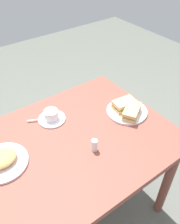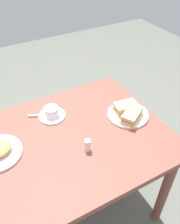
{
  "view_description": "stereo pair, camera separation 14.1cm",
  "coord_description": "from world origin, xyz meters",
  "px_view_note": "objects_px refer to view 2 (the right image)",
  "views": [
    {
      "loc": [
        -0.41,
        -0.77,
        1.67
      ],
      "look_at": [
        0.23,
        0.11,
        0.76
      ],
      "focal_mm": 38.2,
      "sensor_mm": 36.0,
      "label": 1
    },
    {
      "loc": [
        -0.29,
        -0.84,
        1.67
      ],
      "look_at": [
        0.23,
        0.11,
        0.76
      ],
      "focal_mm": 38.2,
      "sensor_mm": 36.0,
      "label": 2
    }
  ],
  "objects_px": {
    "sandwich_back": "(132,115)",
    "coffee_saucer": "(52,116)",
    "dining_table": "(64,152)",
    "sandwich_front": "(126,107)",
    "spoon": "(39,115)",
    "coffee_cup": "(51,111)",
    "salt_shaker": "(88,145)",
    "sandwich_plate": "(128,114)"
  },
  "relations": [
    {
      "from": "coffee_cup",
      "to": "spoon",
      "type": "height_order",
      "value": "coffee_cup"
    },
    {
      "from": "sandwich_front",
      "to": "sandwich_back",
      "type": "xyz_separation_m",
      "value": [
        -0.01,
        -0.08,
        -0.0
      ]
    },
    {
      "from": "dining_table",
      "to": "coffee_saucer",
      "type": "xyz_separation_m",
      "value": [
        0.03,
        0.21,
        0.1
      ]
    },
    {
      "from": "sandwich_back",
      "to": "sandwich_front",
      "type": "bearing_deg",
      "value": 82.65
    },
    {
      "from": "sandwich_plate",
      "to": "sandwich_back",
      "type": "height_order",
      "value": "sandwich_back"
    },
    {
      "from": "dining_table",
      "to": "sandwich_front",
      "type": "xyz_separation_m",
      "value": [
        0.43,
        0.03,
        0.13
      ]
    },
    {
      "from": "coffee_saucer",
      "to": "coffee_cup",
      "type": "distance_m",
      "value": 0.04
    },
    {
      "from": "sandwich_front",
      "to": "coffee_cup",
      "type": "xyz_separation_m",
      "value": [
        -0.41,
        0.18,
        -0.0
      ]
    },
    {
      "from": "coffee_cup",
      "to": "spoon",
      "type": "xyz_separation_m",
      "value": [
        -0.07,
        0.03,
        -0.03
      ]
    },
    {
      "from": "salt_shaker",
      "to": "sandwich_plate",
      "type": "bearing_deg",
      "value": 19.83
    },
    {
      "from": "dining_table",
      "to": "sandwich_back",
      "type": "xyz_separation_m",
      "value": [
        0.42,
        -0.05,
        0.13
      ]
    },
    {
      "from": "dining_table",
      "to": "sandwich_front",
      "type": "relative_size",
      "value": 7.91
    },
    {
      "from": "sandwich_plate",
      "to": "sandwich_front",
      "type": "distance_m",
      "value": 0.05
    },
    {
      "from": "sandwich_plate",
      "to": "salt_shaker",
      "type": "height_order",
      "value": "salt_shaker"
    },
    {
      "from": "sandwich_back",
      "to": "salt_shaker",
      "type": "height_order",
      "value": "salt_shaker"
    },
    {
      "from": "spoon",
      "to": "sandwich_plate",
      "type": "bearing_deg",
      "value": -27.5
    },
    {
      "from": "spoon",
      "to": "sandwich_front",
      "type": "bearing_deg",
      "value": -24.43
    },
    {
      "from": "coffee_saucer",
      "to": "coffee_cup",
      "type": "bearing_deg",
      "value": 59.25
    },
    {
      "from": "sandwich_plate",
      "to": "salt_shaker",
      "type": "bearing_deg",
      "value": -160.17
    },
    {
      "from": "sandwich_back",
      "to": "spoon",
      "type": "xyz_separation_m",
      "value": [
        -0.46,
        0.29,
        -0.03
      ]
    },
    {
      "from": "sandwich_plate",
      "to": "coffee_cup",
      "type": "height_order",
      "value": "coffee_cup"
    },
    {
      "from": "dining_table",
      "to": "salt_shaker",
      "type": "height_order",
      "value": "salt_shaker"
    },
    {
      "from": "dining_table",
      "to": "coffee_saucer",
      "type": "height_order",
      "value": "coffee_saucer"
    },
    {
      "from": "dining_table",
      "to": "salt_shaker",
      "type": "distance_m",
      "value": 0.2
    },
    {
      "from": "sandwich_plate",
      "to": "coffee_saucer",
      "type": "relative_size",
      "value": 1.54
    },
    {
      "from": "coffee_saucer",
      "to": "coffee_cup",
      "type": "xyz_separation_m",
      "value": [
        0.0,
        0.0,
        0.04
      ]
    },
    {
      "from": "coffee_cup",
      "to": "salt_shaker",
      "type": "distance_m",
      "value": 0.34
    },
    {
      "from": "dining_table",
      "to": "spoon",
      "type": "distance_m",
      "value": 0.27
    },
    {
      "from": "spoon",
      "to": "salt_shaker",
      "type": "xyz_separation_m",
      "value": [
        0.13,
        -0.37,
        0.02
      ]
    },
    {
      "from": "salt_shaker",
      "to": "coffee_cup",
      "type": "bearing_deg",
      "value": 100.37
    },
    {
      "from": "dining_table",
      "to": "coffee_cup",
      "type": "xyz_separation_m",
      "value": [
        0.03,
        0.21,
        0.13
      ]
    },
    {
      "from": "coffee_cup",
      "to": "salt_shaker",
      "type": "xyz_separation_m",
      "value": [
        0.06,
        -0.34,
        -0.01
      ]
    },
    {
      "from": "sandwich_front",
      "to": "sandwich_back",
      "type": "height_order",
      "value": "same"
    },
    {
      "from": "sandwich_back",
      "to": "spoon",
      "type": "height_order",
      "value": "sandwich_back"
    },
    {
      "from": "sandwich_plate",
      "to": "spoon",
      "type": "xyz_separation_m",
      "value": [
        -0.47,
        0.25,
        0.01
      ]
    },
    {
      "from": "dining_table",
      "to": "sandwich_back",
      "type": "bearing_deg",
      "value": -6.22
    },
    {
      "from": "coffee_cup",
      "to": "sandwich_plate",
      "type": "bearing_deg",
      "value": -27.79
    },
    {
      "from": "dining_table",
      "to": "coffee_saucer",
      "type": "relative_size",
      "value": 7.16
    },
    {
      "from": "coffee_cup",
      "to": "dining_table",
      "type": "bearing_deg",
      "value": -96.95
    },
    {
      "from": "coffee_saucer",
      "to": "salt_shaker",
      "type": "relative_size",
      "value": 2.33
    },
    {
      "from": "sandwich_back",
      "to": "coffee_saucer",
      "type": "xyz_separation_m",
      "value": [
        -0.4,
        0.26,
        -0.04
      ]
    },
    {
      "from": "coffee_saucer",
      "to": "salt_shaker",
      "type": "height_order",
      "value": "salt_shaker"
    }
  ]
}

